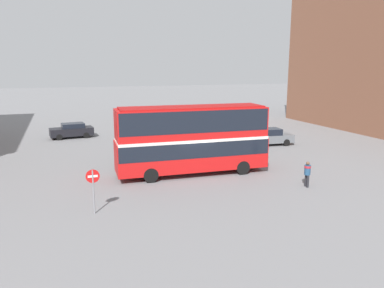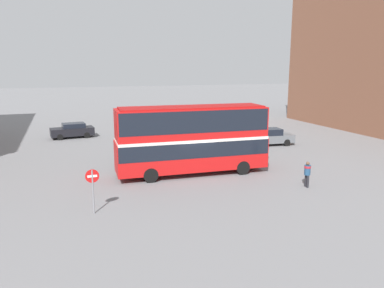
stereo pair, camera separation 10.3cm
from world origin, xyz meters
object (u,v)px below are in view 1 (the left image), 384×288
Objects in this scene: parked_car_kerb_near at (269,137)px; parked_car_kerb_far at (72,130)px; pedestrian_foreground at (307,171)px; no_entry_sign at (93,184)px; double_decker_bus at (192,136)px.

parked_car_kerb_near reaches higher than parked_car_kerb_far.
parked_car_kerb_near is (4.45, 11.92, -0.20)m from pedestrian_foreground.
no_entry_sign is at bearing 84.93° from parked_car_kerb_far.
double_decker_bus is 2.34× the size of parked_car_kerb_far.
double_decker_bus is at bearing -36.26° from pedestrian_foreground.
parked_car_kerb_near is 21.08m from no_entry_sign.
double_decker_bus is 8.86m from no_entry_sign.
parked_car_kerb_far is at bearing 154.97° from parked_car_kerb_near.
pedestrian_foreground is at bearing -38.95° from double_decker_bus.
no_entry_sign is (-17.35, -11.95, 0.80)m from parked_car_kerb_near.
no_entry_sign is (-12.90, -0.03, 0.60)m from pedestrian_foreground.
parked_car_kerb_far is at bearing -53.81° from pedestrian_foreground.
double_decker_bus reaches higher than no_entry_sign.
parked_car_kerb_far is 22.17m from no_entry_sign.
double_decker_bus reaches higher than parked_car_kerb_near.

